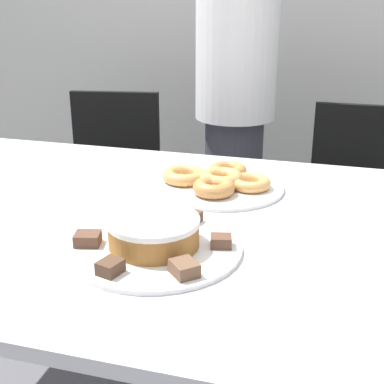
% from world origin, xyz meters
% --- Properties ---
extents(table, '(1.94, 1.07, 0.77)m').
position_xyz_m(table, '(0.00, 0.00, 0.70)').
color(table, silver).
rests_on(table, ground_plane).
extents(person_standing, '(0.32, 0.32, 1.63)m').
position_xyz_m(person_standing, '(-0.08, 1.00, 0.87)').
color(person_standing, '#383842').
rests_on(person_standing, ground_plane).
extents(office_chair_left, '(0.51, 0.51, 0.86)m').
position_xyz_m(office_chair_left, '(-0.61, 0.90, 0.40)').
color(office_chair_left, black).
rests_on(office_chair_left, ground_plane).
extents(office_chair_right, '(0.45, 0.45, 0.86)m').
position_xyz_m(office_chair_right, '(0.44, 0.91, 0.40)').
color(office_chair_right, black).
rests_on(office_chair_right, ground_plane).
extents(plate_cake, '(0.37, 0.37, 0.01)m').
position_xyz_m(plate_cake, '(-0.02, -0.17, 0.77)').
color(plate_cake, white).
rests_on(plate_cake, table).
extents(plate_donuts, '(0.35, 0.35, 0.01)m').
position_xyz_m(plate_donuts, '(0.04, 0.23, 0.77)').
color(plate_donuts, white).
rests_on(plate_donuts, table).
extents(frosted_cake, '(0.19, 0.19, 0.06)m').
position_xyz_m(frosted_cake, '(-0.02, -0.17, 0.81)').
color(frosted_cake, '#9E662D').
rests_on(frosted_cake, plate_cake).
extents(lamington_0, '(0.05, 0.06, 0.03)m').
position_xyz_m(lamington_0, '(-0.05, -0.31, 0.79)').
color(lamington_0, '#513828').
rests_on(lamington_0, plate_cake).
extents(lamington_1, '(0.07, 0.07, 0.03)m').
position_xyz_m(lamington_1, '(0.08, -0.27, 0.79)').
color(lamington_1, brown).
rests_on(lamington_1, plate_cake).
extents(lamington_2, '(0.05, 0.05, 0.02)m').
position_xyz_m(lamington_2, '(0.12, -0.14, 0.79)').
color(lamington_2, brown).
rests_on(lamington_2, plate_cake).
extents(lamington_3, '(0.05, 0.06, 0.02)m').
position_xyz_m(lamington_3, '(0.02, -0.03, 0.79)').
color(lamington_3, brown).
rests_on(lamington_3, plate_cake).
extents(lamington_4, '(0.07, 0.07, 0.02)m').
position_xyz_m(lamington_4, '(-0.11, -0.07, 0.79)').
color(lamington_4, brown).
rests_on(lamington_4, plate_cake).
extents(lamington_5, '(0.06, 0.06, 0.03)m').
position_xyz_m(lamington_5, '(-0.15, -0.20, 0.79)').
color(lamington_5, brown).
rests_on(lamington_5, plate_cake).
extents(donut_0, '(0.12, 0.12, 0.04)m').
position_xyz_m(donut_0, '(0.04, 0.23, 0.80)').
color(donut_0, tan).
rests_on(donut_0, plate_donuts).
extents(donut_1, '(0.11, 0.11, 0.04)m').
position_xyz_m(donut_1, '(0.03, 0.16, 0.80)').
color(donut_1, '#C68447').
rests_on(donut_1, plate_donuts).
extents(donut_2, '(0.11, 0.11, 0.03)m').
position_xyz_m(donut_2, '(0.12, 0.23, 0.79)').
color(donut_2, tan).
rests_on(donut_2, plate_donuts).
extents(donut_3, '(0.11, 0.11, 0.04)m').
position_xyz_m(donut_3, '(0.04, 0.31, 0.79)').
color(donut_3, '#C68447').
rests_on(donut_3, plate_donuts).
extents(donut_4, '(0.13, 0.13, 0.03)m').
position_xyz_m(donut_4, '(-0.07, 0.24, 0.79)').
color(donut_4, tan).
rests_on(donut_4, plate_donuts).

